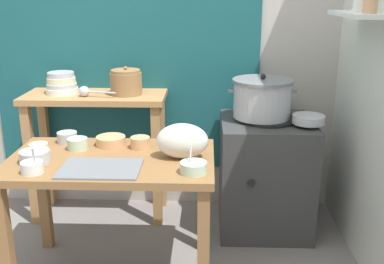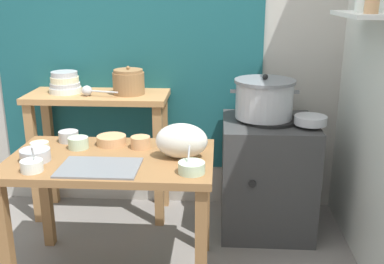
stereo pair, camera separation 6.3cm
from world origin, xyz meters
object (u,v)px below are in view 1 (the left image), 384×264
(plastic_bag, at_px, (182,141))
(prep_bowl_1, at_px, (111,140))
(ladle, at_px, (85,91))
(serving_tray, at_px, (101,168))
(prep_bowl_2, at_px, (67,137))
(steamer_pot, at_px, (262,98))
(clay_pot, at_px, (126,82))
(wide_pan, at_px, (309,119))
(back_shelf_table, at_px, (97,125))
(prep_bowl_8, at_px, (193,167))
(bowl_stack_enamel, at_px, (62,84))
(prep_bowl_7, at_px, (32,167))
(prep_table, at_px, (112,176))
(prep_bowl_5, at_px, (39,148))
(stove_block, at_px, (265,174))
(prep_bowl_0, at_px, (35,156))
(prep_bowl_3, at_px, (140,142))
(prep_bowl_4, at_px, (78,143))
(prep_bowl_6, at_px, (196,140))

(plastic_bag, relative_size, prep_bowl_1, 1.64)
(ladle, distance_m, serving_tray, 0.90)
(serving_tray, relative_size, prep_bowl_2, 3.48)
(steamer_pot, relative_size, clay_pot, 2.07)
(serving_tray, xyz_separation_m, wide_pan, (1.16, 0.66, 0.08))
(wide_pan, bearing_deg, back_shelf_table, 170.01)
(steamer_pot, bearing_deg, back_shelf_table, 174.40)
(prep_bowl_8, bearing_deg, clay_pot, 117.45)
(bowl_stack_enamel, relative_size, plastic_bag, 0.78)
(prep_bowl_7, bearing_deg, prep_table, 33.69)
(bowl_stack_enamel, distance_m, prep_bowl_5, 0.72)
(prep_table, relative_size, stove_block, 1.41)
(serving_tray, xyz_separation_m, prep_bowl_0, (-0.36, 0.09, 0.03))
(bowl_stack_enamel, xyz_separation_m, prep_bowl_3, (0.62, -0.59, -0.21))
(steamer_pot, height_order, bowl_stack_enamel, steamer_pot)
(prep_bowl_2, bearing_deg, steamer_pot, 18.10)
(clay_pot, relative_size, prep_bowl_8, 1.60)
(serving_tray, bearing_deg, steamer_pot, 41.80)
(stove_block, relative_size, prep_bowl_3, 7.05)
(stove_block, relative_size, serving_tray, 1.95)
(ladle, bearing_deg, prep_bowl_4, -81.22)
(serving_tray, relative_size, prep_bowl_7, 2.83)
(steamer_pot, bearing_deg, serving_tray, -138.20)
(prep_bowl_1, xyz_separation_m, prep_bowl_2, (-0.27, 0.04, 0.01))
(prep_bowl_6, relative_size, prep_bowl_8, 0.86)
(prep_table, relative_size, steamer_pot, 2.50)
(ladle, distance_m, prep_bowl_3, 0.69)
(prep_bowl_2, xyz_separation_m, prep_bowl_6, (0.76, -0.03, -0.00))
(prep_table, bearing_deg, prep_bowl_1, 101.83)
(steamer_pot, relative_size, prep_bowl_6, 3.86)
(prep_bowl_1, bearing_deg, serving_tray, -86.35)
(prep_bowl_1, height_order, prep_bowl_8, prep_bowl_8)
(serving_tray, bearing_deg, back_shelf_table, 104.71)
(ladle, xyz_separation_m, prep_bowl_5, (-0.12, -0.60, -0.19))
(plastic_bag, distance_m, prep_bowl_0, 0.77)
(wide_pan, bearing_deg, stove_block, 153.91)
(prep_table, distance_m, prep_bowl_7, 0.43)
(wide_pan, height_order, prep_bowl_1, wide_pan)
(serving_tray, relative_size, prep_bowl_5, 3.93)
(stove_block, bearing_deg, prep_bowl_8, -119.87)
(stove_block, relative_size, prep_bowl_4, 6.89)
(clay_pot, relative_size, ladle, 0.84)
(back_shelf_table, height_order, prep_bowl_2, back_shelf_table)
(wide_pan, xyz_separation_m, prep_bowl_3, (-1.01, -0.33, -0.05))
(ladle, relative_size, prep_bowl_2, 2.20)
(clay_pot, height_order, prep_bowl_2, clay_pot)
(plastic_bag, xyz_separation_m, prep_bowl_8, (0.07, -0.21, -0.06))
(prep_table, xyz_separation_m, prep_bowl_6, (0.45, 0.21, 0.14))
(prep_bowl_0, xyz_separation_m, prep_bowl_8, (0.83, -0.11, -0.00))
(prep_table, height_order, bowl_stack_enamel, bowl_stack_enamel)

